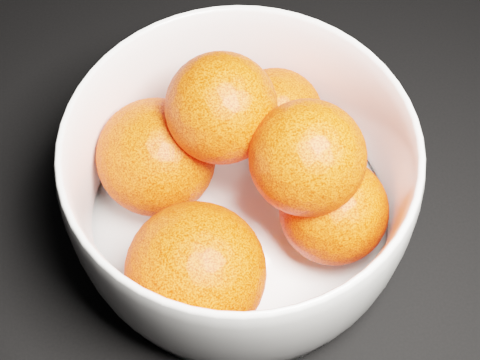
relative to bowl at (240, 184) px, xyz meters
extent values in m
cylinder|color=white|center=(0.00, 0.00, -0.05)|extent=(0.24, 0.24, 0.01)
sphere|color=#F7390B|center=(0.04, 0.06, -0.01)|extent=(0.08, 0.08, 0.08)
sphere|color=#F7390B|center=(-0.06, 0.04, -0.01)|extent=(0.09, 0.09, 0.09)
sphere|color=#F7390B|center=(-0.04, -0.06, -0.01)|extent=(0.10, 0.10, 0.10)
sphere|color=#F7390B|center=(0.06, -0.03, -0.01)|extent=(0.08, 0.08, 0.08)
sphere|color=#F7390B|center=(-0.01, 0.04, 0.04)|extent=(0.08, 0.08, 0.08)
sphere|color=#F7390B|center=(0.04, -0.01, 0.04)|extent=(0.08, 0.08, 0.08)
camera|label=1|loc=(-0.04, -0.24, 0.42)|focal=50.00mm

